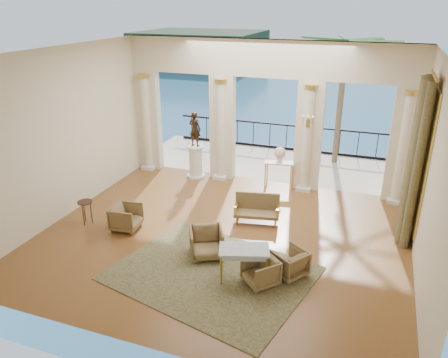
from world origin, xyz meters
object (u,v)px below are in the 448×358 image
at_px(armchair_a, 206,241).
at_px(settee, 257,208).
at_px(armchair_d, 126,216).
at_px(pedestal, 196,162).
at_px(game_table, 244,252).
at_px(armchair_b, 261,270).
at_px(console_table, 279,167).
at_px(statue, 195,129).
at_px(armchair_c, 289,262).
at_px(side_table, 85,205).

xyz_separation_m(armchair_a, settee, (0.63, 2.05, 0.01)).
relative_size(armchair_d, pedestal, 0.66).
distance_m(armchair_a, game_table, 1.24).
bearing_deg(armchair_a, armchair_b, -50.38).
height_order(armchair_d, game_table, game_table).
bearing_deg(console_table, armchair_d, -139.52).
bearing_deg(pedestal, statue, 0.00).
bearing_deg(armchair_d, armchair_a, -107.37).
bearing_deg(pedestal, console_table, 1.01).
bearing_deg(armchair_c, side_table, -60.18).
distance_m(pedestal, console_table, 2.84).
height_order(pedestal, console_table, pedestal).
distance_m(game_table, console_table, 5.04).
xyz_separation_m(armchair_a, armchair_c, (1.97, -0.10, -0.05)).
distance_m(armchair_d, settee, 3.46).
relative_size(armchair_d, game_table, 0.61).
bearing_deg(game_table, armchair_d, 145.76).
bearing_deg(armchair_c, armchair_d, -62.90).
relative_size(settee, console_table, 1.31).
relative_size(pedestal, side_table, 1.70).
relative_size(game_table, pedestal, 1.07).
bearing_deg(armchair_b, side_table, -148.33).
xyz_separation_m(game_table, side_table, (-4.69, 0.93, -0.09)).
relative_size(pedestal, console_table, 1.14).
relative_size(armchair_c, settee, 0.53).
bearing_deg(statue, pedestal, -0.00).
xyz_separation_m(armchair_c, console_table, (-1.32, 4.59, 0.38)).
xyz_separation_m(armchair_d, side_table, (-1.15, -0.11, 0.19)).
relative_size(armchair_b, pedestal, 0.60).
relative_size(game_table, statue, 1.04).
height_order(game_table, statue, statue).
xyz_separation_m(armchair_b, armchair_c, (0.50, 0.52, 0.00)).
height_order(settee, side_table, settee).
bearing_deg(pedestal, armchair_c, -47.50).
height_order(armchair_a, pedestal, pedestal).
xyz_separation_m(armchair_a, armchair_d, (-2.46, 0.50, -0.02)).
distance_m(armchair_d, pedestal, 3.94).
relative_size(armchair_a, armchair_b, 1.16).
bearing_deg(statue, console_table, -170.83).
bearing_deg(armchair_d, settee, -69.32).
xyz_separation_m(armchair_d, statue, (0.28, 3.93, 1.31)).
height_order(pedestal, side_table, pedestal).
xyz_separation_m(armchair_a, pedestal, (-2.18, 4.43, 0.15)).
bearing_deg(game_table, armchair_c, 8.09).
xyz_separation_m(armchair_b, side_table, (-5.08, 1.01, 0.22)).
distance_m(armchair_b, settee, 2.80).
height_order(armchair_a, side_table, armchair_a).
bearing_deg(armchair_a, game_table, -53.96).
relative_size(armchair_d, settee, 0.57).
distance_m(armchair_c, statue, 6.30).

